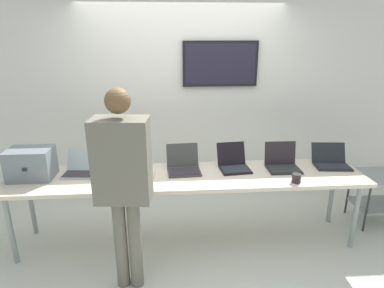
{
  "coord_description": "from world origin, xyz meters",
  "views": [
    {
      "loc": [
        -0.18,
        -3.05,
        2.14
      ],
      "look_at": [
        0.06,
        0.14,
        1.06
      ],
      "focal_mm": 30.44,
      "sensor_mm": 36.0,
      "label": 1
    }
  ],
  "objects": [
    {
      "name": "laptop_station_0",
      "position": [
        -1.09,
        0.13,
        0.83
      ],
      "size": [
        0.38,
        0.36,
        0.22
      ],
      "color": "#A8B6B6",
      "rests_on": "workbench"
    },
    {
      "name": "workbench",
      "position": [
        0.0,
        0.0,
        0.73
      ],
      "size": [
        3.62,
        0.7,
        0.77
      ],
      "color": "beige",
      "rests_on": "ground"
    },
    {
      "name": "storage_cart",
      "position": [
        2.27,
        0.22,
        0.41
      ],
      "size": [
        0.56,
        0.44,
        0.62
      ],
      "color": "gray",
      "rests_on": "ground"
    },
    {
      "name": "ground",
      "position": [
        0.0,
        0.0,
        -0.02
      ],
      "size": [
        8.0,
        8.0,
        0.04
      ],
      "primitive_type": "cube",
      "color": "beige"
    },
    {
      "name": "equipment_box",
      "position": [
        -1.55,
        0.04,
        0.93
      ],
      "size": [
        0.42,
        0.31,
        0.31
      ],
      "color": "slate",
      "rests_on": "workbench"
    },
    {
      "name": "laptop_station_2",
      "position": [
        -0.04,
        0.12,
        0.83
      ],
      "size": [
        0.36,
        0.36,
        0.25
      ],
      "color": "#3A3A38",
      "rests_on": "workbench"
    },
    {
      "name": "coffee_mug",
      "position": [
        1.04,
        -0.25,
        0.82
      ],
      "size": [
        0.09,
        0.09,
        0.09
      ],
      "color": "black",
      "rests_on": "workbench"
    },
    {
      "name": "laptop_station_1",
      "position": [
        -0.55,
        0.14,
        0.83
      ],
      "size": [
        0.33,
        0.34,
        0.22
      ],
      "color": "#B2ADB7",
      "rests_on": "workbench"
    },
    {
      "name": "back_wall",
      "position": [
        0.01,
        1.13,
        1.28
      ],
      "size": [
        8.0,
        0.11,
        2.54
      ],
      "color": "silver",
      "rests_on": "ground"
    },
    {
      "name": "laptop_station_3",
      "position": [
        0.5,
        0.14,
        0.83
      ],
      "size": [
        0.34,
        0.37,
        0.25
      ],
      "color": "black",
      "rests_on": "workbench"
    },
    {
      "name": "person",
      "position": [
        -0.55,
        -0.62,
        1.08
      ],
      "size": [
        0.47,
        0.62,
        1.77
      ],
      "color": "#656053",
      "rests_on": "ground"
    },
    {
      "name": "laptop_station_5",
      "position": [
        1.58,
        0.14,
        0.83
      ],
      "size": [
        0.39,
        0.35,
        0.22
      ],
      "color": "black",
      "rests_on": "workbench"
    },
    {
      "name": "laptop_station_4",
      "position": [
        1.02,
        0.11,
        0.84
      ],
      "size": [
        0.34,
        0.3,
        0.27
      ],
      "color": "#282225",
      "rests_on": "workbench"
    }
  ]
}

